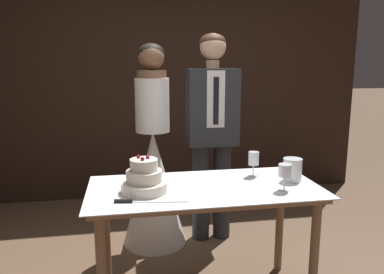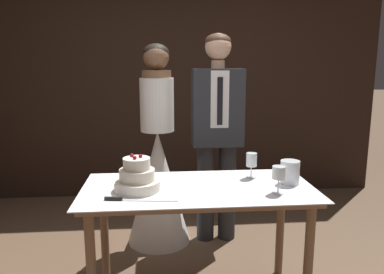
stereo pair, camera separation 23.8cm
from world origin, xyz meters
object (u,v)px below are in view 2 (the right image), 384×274
Objects in this scene: cake_table at (198,202)px; hurricane_candle at (290,173)px; cake_knife at (127,199)px; groom at (217,127)px; tiered_cake at (137,178)px; bride at (158,172)px; wine_glass_middle at (279,174)px; wine_glass_near at (251,161)px.

hurricane_candle is at bearing 1.27° from cake_table.
cake_knife is 0.23× the size of groom.
cake_knife is (-0.42, -0.20, 0.11)m from cake_table.
tiered_cake reaches higher than cake_table.
cake_knife is (-0.05, -0.17, -0.07)m from tiered_cake.
groom is (0.68, 1.08, 0.22)m from cake_knife.
hurricane_candle is 1.22m from bride.
wine_glass_middle reaches higher than cake_knife.
wine_glass_near is at bearing 14.44° from tiered_cake.
wine_glass_near reaches higher than cake_knife.
cake_table is 0.46m from wine_glass_near.
cake_table is at bearing -156.99° from wine_glass_near.
wine_glass_near is 0.99m from bride.
hurricane_candle is 0.94m from groom.
tiered_cake is 0.67× the size of cake_knife.
wine_glass_middle is 0.09× the size of groom.
tiered_cake is 0.16× the size of bride.
bride is (-0.25, 0.88, -0.05)m from cake_table.
wine_glass_near is 0.33m from wine_glass_middle.
wine_glass_middle is 0.22m from hurricane_candle.
wine_glass_near reaches higher than hurricane_candle.
tiered_cake is (-0.37, -0.03, 0.18)m from cake_table.
groom reaches higher than cake_table.
tiered_cake is 0.84m from wine_glass_middle.
tiered_cake is 1.84× the size of hurricane_candle.
groom reaches higher than cake_knife.
wine_glass_middle is at bearing -55.57° from bride.
tiered_cake is 0.77m from wine_glass_near.
groom is at bearing 99.63° from wine_glass_near.
tiered_cake reaches higher than cake_knife.
wine_glass_middle is (0.83, -0.12, 0.04)m from tiered_cake.
cake_knife is 1.10m from bride.
cake_table is at bearing 32.85° from cake_knife.
wine_glass_near is 0.74m from groom.
groom is (0.25, 0.88, 0.33)m from cake_table.
wine_glass_near is at bearing 23.01° from cake_table.
groom reaches higher than wine_glass_near.
wine_glass_middle is at bearing -19.14° from cake_table.
wine_glass_near is 1.13× the size of hurricane_candle.
bride reaches higher than wine_glass_near.
bride reaches higher than wine_glass_middle.
hurricane_candle is (0.59, 0.01, 0.17)m from cake_table.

